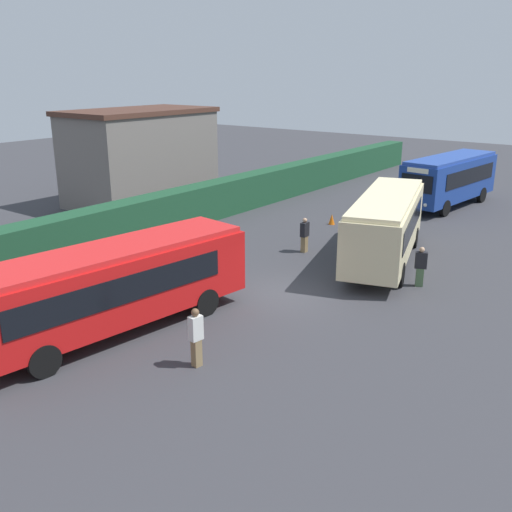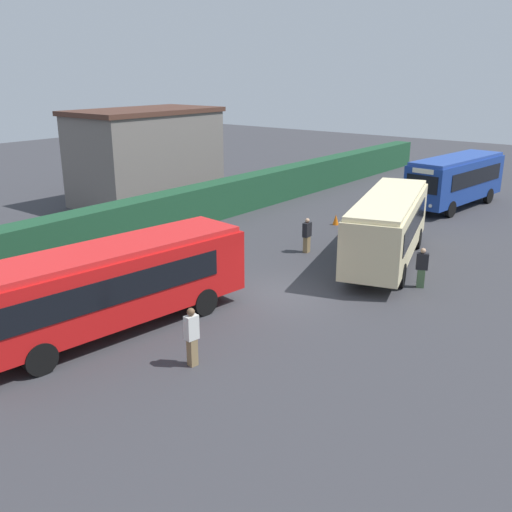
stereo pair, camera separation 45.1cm
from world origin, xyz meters
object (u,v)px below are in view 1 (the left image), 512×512
(bus_red, at_px, (112,284))
(person_center, at_px, (196,336))
(bus_cream, at_px, (386,224))
(person_right, at_px, (421,266))
(person_far, at_px, (305,234))
(traffic_cone, at_px, (332,219))
(bus_blue, at_px, (449,178))

(bus_red, distance_m, person_center, 3.85)
(bus_cream, bearing_deg, person_right, -145.09)
(person_center, distance_m, person_right, 10.78)
(bus_red, distance_m, person_right, 12.24)
(person_far, bearing_deg, person_center, 103.28)
(person_right, height_order, person_far, person_far)
(person_center, height_order, person_far, person_center)
(bus_red, height_order, bus_cream, bus_cream)
(bus_cream, distance_m, traffic_cone, 7.13)
(person_right, xyz_separation_m, person_far, (1.10, 6.25, 0.02))
(person_center, bearing_deg, traffic_cone, -64.71)
(bus_red, xyz_separation_m, person_center, (-0.09, -3.78, -0.74))
(person_far, distance_m, traffic_cone, 5.66)
(bus_cream, xyz_separation_m, person_far, (-0.90, 3.74, -0.92))
(bus_red, bearing_deg, person_center, -83.95)
(person_center, relative_size, person_right, 1.11)
(person_right, height_order, traffic_cone, person_right)
(bus_cream, relative_size, traffic_cone, 16.08)
(person_far, relative_size, traffic_cone, 2.83)
(bus_blue, relative_size, person_far, 5.29)
(bus_blue, distance_m, person_far, 14.15)
(person_center, relative_size, traffic_cone, 3.08)
(bus_blue, bearing_deg, person_center, 9.42)
(person_far, height_order, traffic_cone, person_far)
(bus_red, xyz_separation_m, bus_blue, (25.39, -2.37, 0.13))
(bus_red, bearing_deg, bus_cream, -10.50)
(bus_cream, distance_m, person_right, 3.34)
(bus_blue, relative_size, traffic_cone, 14.95)
(bus_cream, xyz_separation_m, bus_blue, (13.07, 1.63, 0.05))
(person_center, xyz_separation_m, person_right, (10.42, -2.74, -0.12))
(bus_blue, distance_m, traffic_cone, 9.44)
(traffic_cone, bearing_deg, bus_blue, -23.24)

